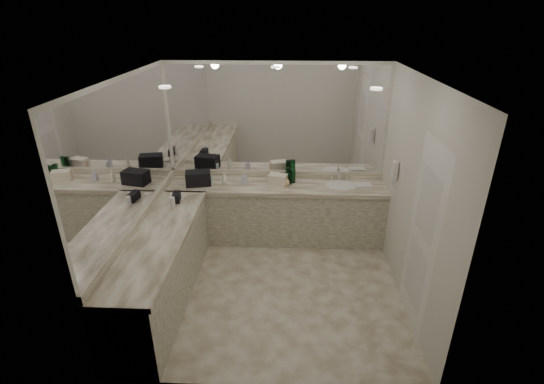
{
  "coord_description": "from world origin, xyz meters",
  "views": [
    {
      "loc": [
        0.18,
        -4.09,
        3.21
      ],
      "look_at": [
        -0.02,
        0.4,
        1.14
      ],
      "focal_mm": 26.0,
      "sensor_mm": 36.0,
      "label": 1
    }
  ],
  "objects_px": {
    "wall_phone": "(395,170)",
    "hand_towel": "(363,186)",
    "black_toiletry_bag": "(198,178)",
    "soap_bottle_c": "(286,181)",
    "soap_bottle_b": "(244,178)",
    "cream_cosmetic_case": "(278,179)",
    "sink": "(341,186)",
    "soap_bottle_a": "(224,178)"
  },
  "relations": [
    {
      "from": "sink",
      "to": "wall_phone",
      "type": "height_order",
      "value": "wall_phone"
    },
    {
      "from": "sink",
      "to": "soap_bottle_c",
      "type": "relative_size",
      "value": 2.92
    },
    {
      "from": "wall_phone",
      "to": "black_toiletry_bag",
      "type": "relative_size",
      "value": 0.67
    },
    {
      "from": "hand_towel",
      "to": "soap_bottle_a",
      "type": "bearing_deg",
      "value": 179.16
    },
    {
      "from": "wall_phone",
      "to": "soap_bottle_b",
      "type": "height_order",
      "value": "wall_phone"
    },
    {
      "from": "soap_bottle_a",
      "to": "soap_bottle_b",
      "type": "xyz_separation_m",
      "value": [
        0.29,
        0.03,
        -0.0
      ]
    },
    {
      "from": "sink",
      "to": "soap_bottle_b",
      "type": "relative_size",
      "value": 2.59
    },
    {
      "from": "sink",
      "to": "soap_bottle_c",
      "type": "distance_m",
      "value": 0.81
    },
    {
      "from": "soap_bottle_c",
      "to": "sink",
      "type": "bearing_deg",
      "value": 2.92
    },
    {
      "from": "wall_phone",
      "to": "soap_bottle_b",
      "type": "distance_m",
      "value": 2.12
    },
    {
      "from": "wall_phone",
      "to": "sink",
      "type": "bearing_deg",
      "value": 140.43
    },
    {
      "from": "sink",
      "to": "soap_bottle_b",
      "type": "xyz_separation_m",
      "value": [
        -1.41,
        0.03,
        0.09
      ]
    },
    {
      "from": "soap_bottle_b",
      "to": "soap_bottle_c",
      "type": "distance_m",
      "value": 0.61
    },
    {
      "from": "cream_cosmetic_case",
      "to": "hand_towel",
      "type": "bearing_deg",
      "value": 14.19
    },
    {
      "from": "black_toiletry_bag",
      "to": "sink",
      "type": "bearing_deg",
      "value": 1.63
    },
    {
      "from": "soap_bottle_a",
      "to": "soap_bottle_c",
      "type": "distance_m",
      "value": 0.9
    },
    {
      "from": "wall_phone",
      "to": "cream_cosmetic_case",
      "type": "bearing_deg",
      "value": 161.46
    },
    {
      "from": "black_toiletry_bag",
      "to": "soap_bottle_a",
      "type": "height_order",
      "value": "black_toiletry_bag"
    },
    {
      "from": "soap_bottle_b",
      "to": "black_toiletry_bag",
      "type": "bearing_deg",
      "value": -172.77
    },
    {
      "from": "wall_phone",
      "to": "cream_cosmetic_case",
      "type": "height_order",
      "value": "wall_phone"
    },
    {
      "from": "hand_towel",
      "to": "soap_bottle_a",
      "type": "height_order",
      "value": "soap_bottle_a"
    },
    {
      "from": "cream_cosmetic_case",
      "to": "hand_towel",
      "type": "distance_m",
      "value": 1.24
    },
    {
      "from": "soap_bottle_a",
      "to": "soap_bottle_b",
      "type": "bearing_deg",
      "value": 6.44
    },
    {
      "from": "wall_phone",
      "to": "black_toiletry_bag",
      "type": "xyz_separation_m",
      "value": [
        -2.68,
        0.44,
        -0.35
      ]
    },
    {
      "from": "black_toiletry_bag",
      "to": "soap_bottle_c",
      "type": "height_order",
      "value": "black_toiletry_bag"
    },
    {
      "from": "sink",
      "to": "soap_bottle_c",
      "type": "xyz_separation_m",
      "value": [
        -0.8,
        -0.04,
        0.08
      ]
    },
    {
      "from": "soap_bottle_c",
      "to": "hand_towel",
      "type": "bearing_deg",
      "value": 0.18
    },
    {
      "from": "black_toiletry_bag",
      "to": "hand_towel",
      "type": "height_order",
      "value": "black_toiletry_bag"
    },
    {
      "from": "soap_bottle_a",
      "to": "soap_bottle_c",
      "type": "relative_size",
      "value": 1.19
    },
    {
      "from": "cream_cosmetic_case",
      "to": "black_toiletry_bag",
      "type": "bearing_deg",
      "value": -160.12
    },
    {
      "from": "cream_cosmetic_case",
      "to": "soap_bottle_c",
      "type": "relative_size",
      "value": 1.76
    },
    {
      "from": "wall_phone",
      "to": "soap_bottle_a",
      "type": "relative_size",
      "value": 1.34
    },
    {
      "from": "hand_towel",
      "to": "soap_bottle_b",
      "type": "height_order",
      "value": "soap_bottle_b"
    },
    {
      "from": "soap_bottle_a",
      "to": "soap_bottle_b",
      "type": "distance_m",
      "value": 0.29
    },
    {
      "from": "black_toiletry_bag",
      "to": "soap_bottle_c",
      "type": "relative_size",
      "value": 2.38
    },
    {
      "from": "cream_cosmetic_case",
      "to": "soap_bottle_c",
      "type": "bearing_deg",
      "value": -7.76
    },
    {
      "from": "wall_phone",
      "to": "hand_towel",
      "type": "bearing_deg",
      "value": 121.84
    },
    {
      "from": "wall_phone",
      "to": "soap_bottle_c",
      "type": "relative_size",
      "value": 1.59
    },
    {
      "from": "soap_bottle_a",
      "to": "sink",
      "type": "bearing_deg",
      "value": 0.26
    },
    {
      "from": "sink",
      "to": "cream_cosmetic_case",
      "type": "relative_size",
      "value": 1.66
    },
    {
      "from": "sink",
      "to": "hand_towel",
      "type": "distance_m",
      "value": 0.32
    },
    {
      "from": "wall_phone",
      "to": "hand_towel",
      "type": "xyz_separation_m",
      "value": [
        -0.29,
        0.46,
        -0.43
      ]
    }
  ]
}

